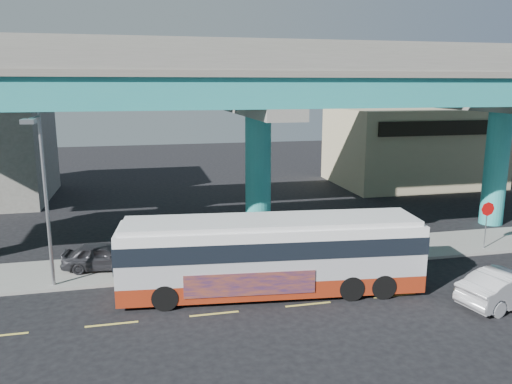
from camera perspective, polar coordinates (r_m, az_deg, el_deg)
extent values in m
plane|color=black|center=(21.95, 5.72, -12.34)|extent=(120.00, 120.00, 0.00)
cube|color=gray|center=(26.81, 1.96, -7.49)|extent=(70.00, 4.00, 0.15)
cube|color=#D8C64C|center=(21.39, -27.25, -14.38)|extent=(2.00, 0.12, 0.01)
cube|color=#D8C64C|center=(20.73, -16.16, -14.31)|extent=(2.00, 0.12, 0.01)
cube|color=#D8C64C|center=(20.84, -4.80, -13.70)|extent=(2.00, 0.12, 0.01)
cube|color=#D8C64C|center=(21.69, 5.98, -12.64)|extent=(2.00, 0.12, 0.01)
cube|color=#D8C64C|center=(23.21, 15.56, -11.33)|extent=(2.00, 0.12, 0.01)
cube|color=#D8C64C|center=(25.28, 23.69, -9.96)|extent=(2.00, 0.12, 0.01)
cylinder|color=teal|center=(29.15, 0.24, 1.50)|extent=(1.50, 1.50, 7.40)
cube|color=gray|center=(28.68, 0.25, 9.38)|extent=(2.00, 12.00, 0.60)
cube|color=gray|center=(32.07, -1.20, 11.28)|extent=(1.80, 5.00, 1.20)
cylinder|color=teal|center=(36.26, 25.71, 2.40)|extent=(1.50, 1.50, 7.40)
cube|color=gray|center=(35.88, 26.30, 8.70)|extent=(2.00, 12.00, 0.60)
cube|color=gray|center=(38.65, 23.14, 10.47)|extent=(1.80, 5.00, 1.20)
cube|color=teal|center=(25.26, 2.10, 11.28)|extent=(52.00, 5.00, 1.40)
cube|color=gray|center=(25.26, 2.11, 13.20)|extent=(52.00, 5.40, 0.30)
cube|color=gray|center=(22.87, 3.80, 14.68)|extent=(52.00, 0.25, 0.80)
cube|color=gray|center=(27.69, 0.74, 14.25)|extent=(52.00, 0.25, 0.80)
cube|color=teal|center=(32.08, -1.21, 13.60)|extent=(52.00, 5.00, 1.40)
cube|color=gray|center=(32.11, -1.22, 15.12)|extent=(52.00, 5.40, 0.30)
cube|color=gray|center=(29.71, -0.20, 16.43)|extent=(52.00, 0.25, 0.80)
cube|color=gray|center=(34.59, -2.10, 15.81)|extent=(52.00, 0.25, 0.80)
cube|color=tan|center=(48.87, 17.37, 5.02)|extent=(14.00, 10.00, 7.00)
cube|color=black|center=(44.36, 20.85, 6.85)|extent=(12.00, 0.25, 1.20)
cube|color=maroon|center=(22.54, 1.74, -9.95)|extent=(13.36, 4.12, 0.77)
cube|color=silver|center=(22.11, 1.76, -7.05)|extent=(13.36, 4.12, 1.64)
cube|color=black|center=(21.94, 1.77, -5.70)|extent=(13.42, 4.18, 0.77)
cube|color=silver|center=(21.76, 1.78, -4.19)|extent=(13.36, 4.12, 0.44)
cube|color=silver|center=(21.67, 1.78, -3.36)|extent=(12.93, 3.83, 0.22)
cube|color=black|center=(23.87, 17.66, -5.22)|extent=(0.32, 2.54, 1.31)
cube|color=black|center=(22.01, -15.57, -6.55)|extent=(0.32, 2.54, 1.31)
cube|color=#11134D|center=(20.95, -0.67, -10.51)|extent=(5.45, 0.61, 0.99)
cylinder|color=black|center=(21.21, -10.37, -11.77)|extent=(1.12, 0.44, 1.10)
cylinder|color=black|center=(23.53, -10.04, -9.30)|extent=(1.12, 0.44, 1.10)
cylinder|color=black|center=(22.15, 10.83, -10.73)|extent=(1.12, 0.44, 1.10)
cylinder|color=black|center=(24.38, 9.01, -8.49)|extent=(1.12, 0.44, 1.10)
cylinder|color=black|center=(22.61, 14.32, -10.42)|extent=(1.12, 0.44, 1.10)
cylinder|color=black|center=(24.80, 12.21, -8.26)|extent=(1.12, 0.44, 1.10)
imported|color=#A9A9AD|center=(23.77, 26.90, -9.70)|extent=(3.61, 5.34, 1.53)
imported|color=#2A2A2F|center=(25.88, -17.04, -7.03)|extent=(2.57, 4.31, 1.33)
cylinder|color=gray|center=(23.81, -22.83, -0.99)|extent=(0.16, 0.16, 7.82)
cylinder|color=gray|center=(22.28, -24.06, 7.70)|extent=(0.12, 2.11, 0.12)
cube|color=gray|center=(21.25, -24.57, 7.35)|extent=(0.50, 0.70, 0.18)
cylinder|color=gray|center=(30.53, 24.76, -3.77)|extent=(0.06, 0.06, 2.30)
cylinder|color=#B20A0A|center=(30.25, 24.98, -1.78)|extent=(0.79, 0.05, 0.79)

